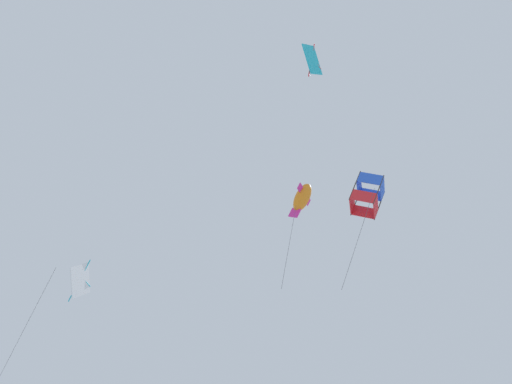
{
  "coord_description": "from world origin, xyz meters",
  "views": [
    {
      "loc": [
        -5.68,
        -18.95,
        3.84
      ],
      "look_at": [
        1.24,
        0.43,
        22.61
      ],
      "focal_mm": 42.06,
      "sensor_mm": 36.0,
      "label": 1
    }
  ],
  "objects_px": {
    "kite_fish_mid_left": "(302,198)",
    "kite_diamond_near_right": "(312,60)",
    "kite_diamond_near_left": "(80,281)",
    "kite_box_low_drifter": "(367,195)"
  },
  "relations": [
    {
      "from": "kite_fish_mid_left",
      "to": "kite_diamond_near_right",
      "type": "distance_m",
      "value": 8.57
    },
    {
      "from": "kite_diamond_near_left",
      "to": "kite_box_low_drifter",
      "type": "height_order",
      "value": "kite_diamond_near_left"
    },
    {
      "from": "kite_fish_mid_left",
      "to": "kite_diamond_near_right",
      "type": "bearing_deg",
      "value": -156.55
    },
    {
      "from": "kite_diamond_near_left",
      "to": "kite_diamond_near_right",
      "type": "height_order",
      "value": "kite_diamond_near_right"
    },
    {
      "from": "kite_box_low_drifter",
      "to": "kite_diamond_near_right",
      "type": "bearing_deg",
      "value": 165.72
    },
    {
      "from": "kite_fish_mid_left",
      "to": "kite_diamond_near_left",
      "type": "height_order",
      "value": "kite_fish_mid_left"
    },
    {
      "from": "kite_diamond_near_left",
      "to": "kite_diamond_near_right",
      "type": "distance_m",
      "value": 17.56
    },
    {
      "from": "kite_diamond_near_right",
      "to": "kite_box_low_drifter",
      "type": "relative_size",
      "value": 0.31
    },
    {
      "from": "kite_fish_mid_left",
      "to": "kite_diamond_near_left",
      "type": "distance_m",
      "value": 12.72
    },
    {
      "from": "kite_fish_mid_left",
      "to": "kite_diamond_near_left",
      "type": "relative_size",
      "value": 0.61
    }
  ]
}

